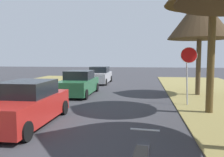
{
  "coord_description": "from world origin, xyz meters",
  "views": [
    {
      "loc": [
        2.13,
        0.64,
        2.43
      ],
      "look_at": [
        0.68,
        10.72,
        1.52
      ],
      "focal_mm": 37.67,
      "sensor_mm": 36.0,
      "label": 1
    }
  ],
  "objects": [
    {
      "name": "stop_sign_far",
      "position": [
        4.24,
        12.8,
        2.15
      ],
      "size": [
        0.81,
        0.73,
        2.91
      ],
      "color": "#9EA0A5",
      "rests_on": "grass_verge_right"
    },
    {
      "name": "street_tree_right_far",
      "position": [
        5.45,
        16.25,
        4.91
      ],
      "size": [
        3.98,
        3.98,
        6.22
      ],
      "color": "#4D3E2A",
      "rests_on": "grass_verge_right"
    },
    {
      "name": "parked_sedan_red",
      "position": [
        -2.18,
        8.53,
        0.72
      ],
      "size": [
        1.99,
        4.42,
        1.57
      ],
      "color": "red",
      "rests_on": "ground"
    },
    {
      "name": "parked_sedan_silver",
      "position": [
        -2.22,
        22.48,
        0.72
      ],
      "size": [
        1.99,
        4.42,
        1.57
      ],
      "color": "#BCBCC1",
      "rests_on": "ground"
    },
    {
      "name": "parked_sedan_green",
      "position": [
        -2.2,
        15.44,
        0.72
      ],
      "size": [
        1.99,
        4.42,
        1.57
      ],
      "color": "#28663D",
      "rests_on": "ground"
    }
  ]
}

